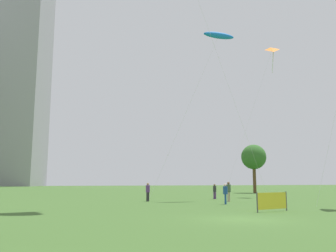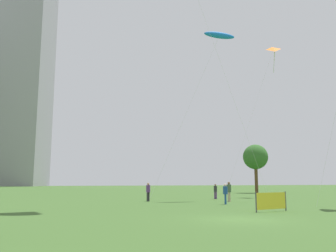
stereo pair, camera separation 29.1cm
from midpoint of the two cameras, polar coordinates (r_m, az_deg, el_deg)
ground at (r=18.83m, az=12.08°, el=-14.41°), size 280.00×280.00×0.00m
person_standing_0 at (r=39.67m, az=7.79°, el=-10.14°), size 0.36×0.36×1.60m
person_standing_1 at (r=34.57m, az=9.95°, el=-10.06°), size 0.41×0.41×1.84m
person_standing_2 at (r=30.69m, az=9.41°, el=-10.40°), size 0.38×0.38×1.70m
person_standing_3 at (r=34.69m, az=-2.94°, el=-10.26°), size 0.39×0.39×1.75m
kite_flying_3 at (r=51.66m, az=16.62°, el=11.41°), size 10.16×3.81×20.34m
kite_flying_5 at (r=41.75m, az=8.41°, el=14.11°), size 10.00×0.87×18.47m
park_tree_1 at (r=61.23m, az=13.92°, el=-4.86°), size 4.09×4.09×7.94m
distant_highrise_1 at (r=161.87m, az=-22.27°, el=8.31°), size 26.08×23.56×95.40m
event_banner at (r=24.05m, az=16.49°, el=-11.41°), size 2.64×0.77×1.24m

